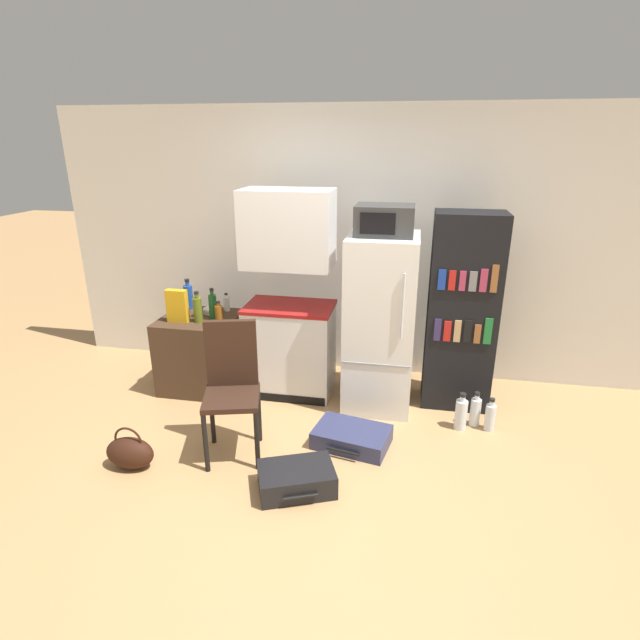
{
  "coord_description": "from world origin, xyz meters",
  "views": [
    {
      "loc": [
        0.55,
        -2.8,
        2.28
      ],
      "look_at": [
        -0.14,
        0.85,
        0.92
      ],
      "focal_mm": 28.0,
      "sensor_mm": 36.0,
      "label": 1
    }
  ],
  "objects_px": {
    "handbag": "(130,452)",
    "water_bottle_middle": "(490,417)",
    "bookshelf": "(462,313)",
    "water_bottle_back": "(475,411)",
    "refrigerator": "(380,323)",
    "suitcase_large_flat": "(352,437)",
    "water_bottle_front": "(461,414)",
    "side_table": "(202,352)",
    "bottle_milk_white": "(227,303)",
    "chair": "(232,378)",
    "bottle_green_tall": "(213,306)",
    "cereal_box": "(177,306)",
    "microwave": "(385,220)",
    "bottle_blue_soda": "(188,296)",
    "bowl": "(212,311)",
    "bottle_amber_beer": "(219,313)",
    "kitchen_hutch": "(289,303)",
    "bottle_olive_oil": "(198,309)",
    "suitcase_small_flat": "(297,479)"
  },
  "relations": [
    {
      "from": "side_table",
      "to": "chair",
      "type": "xyz_separation_m",
      "value": [
        0.66,
        -0.94,
        0.25
      ]
    },
    {
      "from": "bottle_amber_beer",
      "to": "chair",
      "type": "bearing_deg",
      "value": -63.53
    },
    {
      "from": "bowl",
      "to": "chair",
      "type": "xyz_separation_m",
      "value": [
        0.59,
        -1.08,
        -0.13
      ]
    },
    {
      "from": "water_bottle_front",
      "to": "water_bottle_back",
      "type": "bearing_deg",
      "value": 31.45
    },
    {
      "from": "bookshelf",
      "to": "water_bottle_back",
      "type": "distance_m",
      "value": 0.84
    },
    {
      "from": "bottle_blue_soda",
      "to": "microwave",
      "type": "bearing_deg",
      "value": -7.19
    },
    {
      "from": "chair",
      "to": "bottle_amber_beer",
      "type": "bearing_deg",
      "value": 101.34
    },
    {
      "from": "refrigerator",
      "to": "microwave",
      "type": "height_order",
      "value": "microwave"
    },
    {
      "from": "bookshelf",
      "to": "bottle_green_tall",
      "type": "relative_size",
      "value": 6.02
    },
    {
      "from": "kitchen_hutch",
      "to": "water_bottle_middle",
      "type": "bearing_deg",
      "value": -11.95
    },
    {
      "from": "microwave",
      "to": "chair",
      "type": "relative_size",
      "value": 0.46
    },
    {
      "from": "refrigerator",
      "to": "bottle_milk_white",
      "type": "height_order",
      "value": "refrigerator"
    },
    {
      "from": "handbag",
      "to": "water_bottle_middle",
      "type": "relative_size",
      "value": 1.24
    },
    {
      "from": "refrigerator",
      "to": "suitcase_large_flat",
      "type": "xyz_separation_m",
      "value": [
        -0.14,
        -0.73,
        -0.7
      ]
    },
    {
      "from": "side_table",
      "to": "handbag",
      "type": "bearing_deg",
      "value": -90.35
    },
    {
      "from": "microwave",
      "to": "bottle_olive_oil",
      "type": "bearing_deg",
      "value": -176.22
    },
    {
      "from": "microwave",
      "to": "bottle_milk_white",
      "type": "bearing_deg",
      "value": 170.93
    },
    {
      "from": "suitcase_large_flat",
      "to": "cereal_box",
      "type": "bearing_deg",
      "value": 171.93
    },
    {
      "from": "water_bottle_middle",
      "to": "bottle_green_tall",
      "type": "bearing_deg",
      "value": 172.68
    },
    {
      "from": "microwave",
      "to": "water_bottle_front",
      "type": "distance_m",
      "value": 1.71
    },
    {
      "from": "water_bottle_middle",
      "to": "water_bottle_back",
      "type": "relative_size",
      "value": 0.94
    },
    {
      "from": "kitchen_hutch",
      "to": "water_bottle_middle",
      "type": "distance_m",
      "value": 1.97
    },
    {
      "from": "bottle_olive_oil",
      "to": "suitcase_large_flat",
      "type": "height_order",
      "value": "bottle_olive_oil"
    },
    {
      "from": "kitchen_hutch",
      "to": "handbag",
      "type": "relative_size",
      "value": 5.21
    },
    {
      "from": "suitcase_large_flat",
      "to": "water_bottle_front",
      "type": "relative_size",
      "value": 1.95
    },
    {
      "from": "bottle_amber_beer",
      "to": "kitchen_hutch",
      "type": "bearing_deg",
      "value": 13.27
    },
    {
      "from": "handbag",
      "to": "microwave",
      "type": "bearing_deg",
      "value": 37.88
    },
    {
      "from": "bookshelf",
      "to": "bottle_blue_soda",
      "type": "xyz_separation_m",
      "value": [
        -2.57,
        0.1,
        -0.03
      ]
    },
    {
      "from": "bottle_green_tall",
      "to": "bottle_milk_white",
      "type": "relative_size",
      "value": 1.63
    },
    {
      "from": "bottle_milk_white",
      "to": "water_bottle_middle",
      "type": "distance_m",
      "value": 2.59
    },
    {
      "from": "bookshelf",
      "to": "water_bottle_back",
      "type": "xyz_separation_m",
      "value": [
        0.15,
        -0.38,
        -0.73
      ]
    },
    {
      "from": "suitcase_large_flat",
      "to": "handbag",
      "type": "bearing_deg",
      "value": -147.99
    },
    {
      "from": "bookshelf",
      "to": "chair",
      "type": "relative_size",
      "value": 1.67
    },
    {
      "from": "bookshelf",
      "to": "water_bottle_middle",
      "type": "distance_m",
      "value": 0.9
    },
    {
      "from": "bottle_green_tall",
      "to": "water_bottle_middle",
      "type": "relative_size",
      "value": 0.98
    },
    {
      "from": "side_table",
      "to": "water_bottle_back",
      "type": "height_order",
      "value": "side_table"
    },
    {
      "from": "side_table",
      "to": "water_bottle_front",
      "type": "relative_size",
      "value": 2.16
    },
    {
      "from": "microwave",
      "to": "bottle_milk_white",
      "type": "distance_m",
      "value": 1.75
    },
    {
      "from": "suitcase_small_flat",
      "to": "water_bottle_front",
      "type": "height_order",
      "value": "water_bottle_front"
    },
    {
      "from": "bookshelf",
      "to": "handbag",
      "type": "relative_size",
      "value": 4.78
    },
    {
      "from": "microwave",
      "to": "handbag",
      "type": "relative_size",
      "value": 1.31
    },
    {
      "from": "bottle_olive_oil",
      "to": "water_bottle_middle",
      "type": "relative_size",
      "value": 0.99
    },
    {
      "from": "water_bottle_middle",
      "to": "bottle_olive_oil",
      "type": "bearing_deg",
      "value": 175.65
    },
    {
      "from": "bottle_olive_oil",
      "to": "water_bottle_back",
      "type": "distance_m",
      "value": 2.57
    },
    {
      "from": "bottle_milk_white",
      "to": "chair",
      "type": "relative_size",
      "value": 0.17
    },
    {
      "from": "suitcase_small_flat",
      "to": "water_bottle_middle",
      "type": "distance_m",
      "value": 1.73
    },
    {
      "from": "side_table",
      "to": "bottle_milk_white",
      "type": "distance_m",
      "value": 0.52
    },
    {
      "from": "bookshelf",
      "to": "bowl",
      "type": "xyz_separation_m",
      "value": [
        -2.29,
        0.01,
        -0.13
      ]
    },
    {
      "from": "water_bottle_front",
      "to": "cereal_box",
      "type": "bearing_deg",
      "value": 175.76
    },
    {
      "from": "microwave",
      "to": "bookshelf",
      "type": "height_order",
      "value": "microwave"
    }
  ]
}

